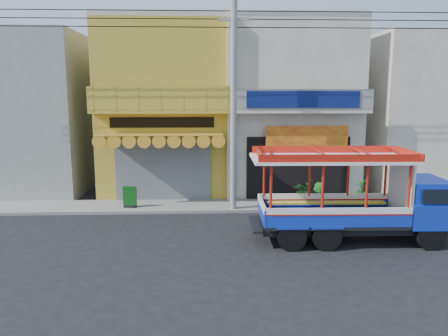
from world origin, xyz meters
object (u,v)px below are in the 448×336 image
at_px(potted_plant_a, 303,190).
at_px(potted_plant_b, 318,194).
at_px(green_sign, 130,199).
at_px(utility_pole, 237,87).
at_px(songthaew_truck, 368,198).
at_px(potted_plant_c, 361,190).

distance_m(potted_plant_a, potted_plant_b, 0.92).
bearing_deg(potted_plant_a, green_sign, 127.34).
relative_size(utility_pole, songthaew_truck, 4.29).
xyz_separation_m(utility_pole, songthaew_truck, (3.99, -3.82, -3.57)).
distance_m(potted_plant_b, potted_plant_c, 2.17).
bearing_deg(green_sign, potted_plant_c, 3.83).
bearing_deg(potted_plant_b, potted_plant_c, -92.29).
distance_m(utility_pole, green_sign, 6.35).
bearing_deg(potted_plant_a, potted_plant_c, -61.33).
bearing_deg(songthaew_truck, utility_pole, 136.22).
xyz_separation_m(potted_plant_b, potted_plant_c, (2.06, 0.67, -0.01)).
distance_m(potted_plant_a, potted_plant_c, 2.54).
relative_size(songthaew_truck, potted_plant_c, 6.81).
height_order(potted_plant_a, potted_plant_c, potted_plant_a).
bearing_deg(potted_plant_b, utility_pole, 75.77).
distance_m(songthaew_truck, green_sign, 9.45).
bearing_deg(potted_plant_c, potted_plant_a, -77.02).
bearing_deg(green_sign, potted_plant_a, 6.02).
relative_size(green_sign, potted_plant_b, 0.91).
height_order(utility_pole, green_sign, utility_pole).
relative_size(songthaew_truck, potted_plant_a, 6.70).
bearing_deg(green_sign, potted_plant_b, -0.01).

